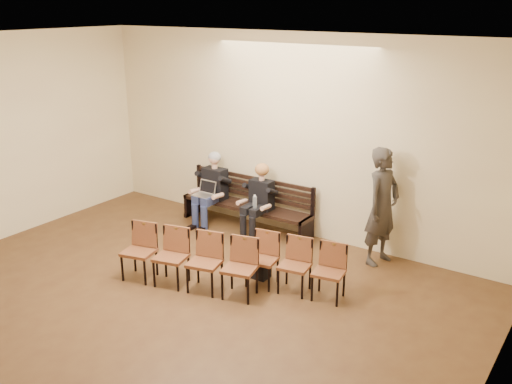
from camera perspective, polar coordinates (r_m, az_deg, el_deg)
ground at (r=7.09m, az=-18.62°, el=-16.54°), size 10.00×10.00×0.00m
room_walls at (r=6.51m, az=-15.46°, el=5.24°), size 8.02×10.01×3.51m
bench at (r=10.42m, az=-1.01°, el=-2.44°), size 2.60×0.90×0.45m
seated_man at (r=10.58m, az=-4.45°, el=0.32°), size 0.55×0.76×1.32m
seated_woman at (r=10.02m, az=0.25°, el=-1.12°), size 0.50×0.70×1.17m
laptop at (r=10.45m, az=-5.35°, el=-0.40°), size 0.36×0.29×0.26m
water_bottle at (r=9.80m, az=-0.12°, el=-1.66°), size 0.09×0.09×0.24m
bag at (r=8.66m, az=0.23°, el=-7.73°), size 0.34×0.23×0.25m
passerby at (r=9.00m, az=12.57°, el=-0.58°), size 0.67×0.88×2.15m
chair_row_front at (r=8.30m, az=-6.87°, el=-6.80°), size 2.11×0.93×0.85m
chair_row_back at (r=8.15m, az=3.88°, el=-7.41°), size 1.47×0.66×0.79m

